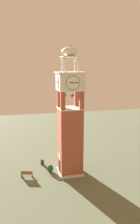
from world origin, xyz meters
name	(u,v)px	position (x,y,z in m)	size (l,w,h in m)	color
ground	(70,172)	(0.00, 0.00, 0.00)	(80.00, 80.00, 0.00)	#5B664C
clock_tower	(70,124)	(0.00, 0.00, 7.13)	(3.63, 3.63, 17.56)	#9E4C38
park_bench	(27,174)	(-0.05, -6.07, 0.48)	(0.82, 1.66, 0.95)	brown
lamp_post	(58,142)	(-5.51, -0.70, 2.63)	(0.36, 0.36, 3.78)	black
trash_bin	(42,162)	(-3.47, -3.56, 0.40)	(0.52, 0.52, 0.80)	#2D2D33
shrub_near_entry	(50,168)	(-0.87, -2.74, 0.52)	(0.95, 0.95, 1.04)	#28562D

